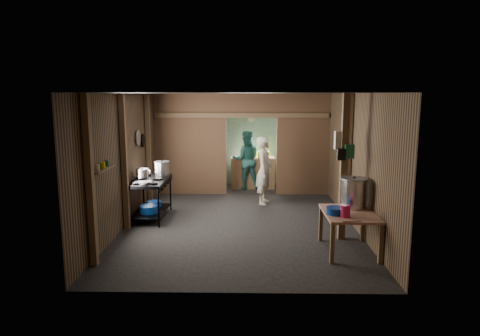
{
  "coord_description": "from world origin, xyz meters",
  "views": [
    {
      "loc": [
        0.16,
        -8.77,
        2.58
      ],
      "look_at": [
        0.0,
        -0.2,
        1.1
      ],
      "focal_mm": 32.09,
      "sensor_mm": 36.0,
      "label": 1
    }
  ],
  "objects_px": {
    "prep_table": "(349,232)",
    "pink_bucket": "(345,211)",
    "stove_pot_large": "(162,169)",
    "cook": "(264,170)",
    "gas_range": "(150,199)",
    "yellow_tub": "(263,154)",
    "stock_pot": "(354,193)"
  },
  "relations": [
    {
      "from": "stock_pot",
      "to": "cook",
      "type": "xyz_separation_m",
      "value": [
        -1.42,
        2.82,
        -0.11
      ]
    },
    {
      "from": "pink_bucket",
      "to": "yellow_tub",
      "type": "xyz_separation_m",
      "value": [
        -1.12,
        5.15,
        0.18
      ]
    },
    {
      "from": "gas_range",
      "to": "stock_pot",
      "type": "distance_m",
      "value": 4.17
    },
    {
      "from": "gas_range",
      "to": "stock_pot",
      "type": "bearing_deg",
      "value": -21.69
    },
    {
      "from": "stove_pot_large",
      "to": "cook",
      "type": "xyz_separation_m",
      "value": [
        2.26,
        0.8,
        -0.18
      ]
    },
    {
      "from": "gas_range",
      "to": "cook",
      "type": "height_order",
      "value": "cook"
    },
    {
      "from": "prep_table",
      "to": "pink_bucket",
      "type": "xyz_separation_m",
      "value": [
        -0.13,
        -0.26,
        0.43
      ]
    },
    {
      "from": "yellow_tub",
      "to": "gas_range",
      "type": "bearing_deg",
      "value": -129.11
    },
    {
      "from": "stock_pot",
      "to": "yellow_tub",
      "type": "distance_m",
      "value": 4.77
    },
    {
      "from": "cook",
      "to": "pink_bucket",
      "type": "bearing_deg",
      "value": -149.44
    },
    {
      "from": "prep_table",
      "to": "yellow_tub",
      "type": "xyz_separation_m",
      "value": [
        -1.25,
        4.9,
        0.6
      ]
    },
    {
      "from": "gas_range",
      "to": "stock_pot",
      "type": "xyz_separation_m",
      "value": [
        3.85,
        -1.53,
        0.5
      ]
    },
    {
      "from": "gas_range",
      "to": "pink_bucket",
      "type": "relative_size",
      "value": 7.54
    },
    {
      "from": "yellow_tub",
      "to": "pink_bucket",
      "type": "bearing_deg",
      "value": -77.78
    },
    {
      "from": "pink_bucket",
      "to": "cook",
      "type": "distance_m",
      "value": 3.6
    },
    {
      "from": "yellow_tub",
      "to": "stock_pot",
      "type": "bearing_deg",
      "value": -73.12
    },
    {
      "from": "prep_table",
      "to": "pink_bucket",
      "type": "relative_size",
      "value": 6.05
    },
    {
      "from": "stock_pot",
      "to": "pink_bucket",
      "type": "height_order",
      "value": "stock_pot"
    },
    {
      "from": "prep_table",
      "to": "pink_bucket",
      "type": "distance_m",
      "value": 0.52
    },
    {
      "from": "stock_pot",
      "to": "stove_pot_large",
      "type": "bearing_deg",
      "value": 151.31
    },
    {
      "from": "gas_range",
      "to": "stove_pot_large",
      "type": "xyz_separation_m",
      "value": [
        0.17,
        0.48,
        0.56
      ]
    },
    {
      "from": "stock_pot",
      "to": "pink_bucket",
      "type": "xyz_separation_m",
      "value": [
        -0.27,
        -0.59,
        -0.15
      ]
    },
    {
      "from": "stove_pot_large",
      "to": "cook",
      "type": "height_order",
      "value": "cook"
    },
    {
      "from": "cook",
      "to": "prep_table",
      "type": "bearing_deg",
      "value": -145.98
    },
    {
      "from": "gas_range",
      "to": "yellow_tub",
      "type": "bearing_deg",
      "value": 50.89
    },
    {
      "from": "stove_pot_large",
      "to": "cook",
      "type": "distance_m",
      "value": 2.4
    },
    {
      "from": "prep_table",
      "to": "cook",
      "type": "relative_size",
      "value": 0.71
    },
    {
      "from": "prep_table",
      "to": "stove_pot_large",
      "type": "bearing_deg",
      "value": 146.45
    },
    {
      "from": "prep_table",
      "to": "stock_pot",
      "type": "height_order",
      "value": "stock_pot"
    },
    {
      "from": "gas_range",
      "to": "pink_bucket",
      "type": "height_order",
      "value": "pink_bucket"
    },
    {
      "from": "pink_bucket",
      "to": "gas_range",
      "type": "bearing_deg",
      "value": 149.36
    },
    {
      "from": "pink_bucket",
      "to": "stove_pot_large",
      "type": "bearing_deg",
      "value": 142.64
    }
  ]
}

